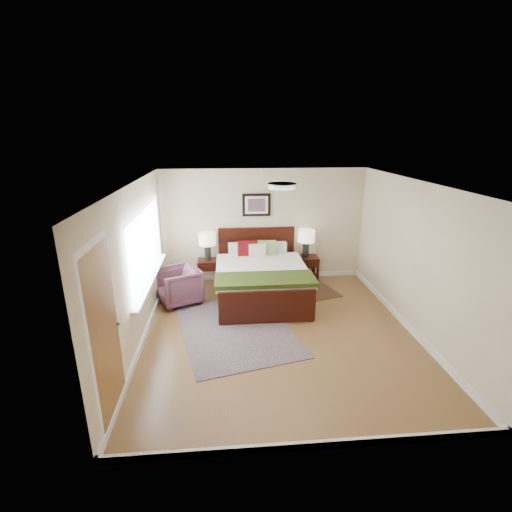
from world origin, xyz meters
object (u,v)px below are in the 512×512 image
object	(u,v)px
lamp_right	(306,238)
armchair	(179,286)
nightstand_left	(208,265)
lamp_left	(207,241)
bed	(261,272)
rug_persian	(235,328)
nightstand_right	(305,266)

from	to	relation	value
lamp_right	armchair	bearing A→B (deg)	-160.67
nightstand_left	lamp_left	xyz separation A→B (m)	(0.00, 0.02, 0.56)
bed	armchair	bearing A→B (deg)	-176.75
bed	rug_persian	world-z (taller)	bed
bed	armchair	distance (m)	1.65
lamp_left	rug_persian	distance (m)	2.36
bed	rug_persian	distance (m)	1.46
rug_persian	armchair	bearing A→B (deg)	119.51
lamp_left	armchair	xyz separation A→B (m)	(-0.54, -0.96, -0.63)
nightstand_left	rug_persian	world-z (taller)	nightstand_left
nightstand_left	nightstand_right	world-z (taller)	nightstand_right
lamp_left	lamp_right	xyz separation A→B (m)	(2.19, 0.00, 0.01)
lamp_left	armchair	world-z (taller)	lamp_left
armchair	rug_persian	bearing A→B (deg)	18.78
rug_persian	lamp_right	bearing A→B (deg)	37.78
rug_persian	nightstand_right	bearing A→B (deg)	37.59
lamp_left	rug_persian	bearing A→B (deg)	-76.11
bed	nightstand_left	distance (m)	1.39
bed	lamp_left	world-z (taller)	bed
bed	rug_persian	size ratio (longest dim) A/B	0.88
armchair	lamp_left	bearing A→B (deg)	126.07
nightstand_right	bed	bearing A→B (deg)	-142.13
bed	nightstand_right	bearing A→B (deg)	37.87
lamp_left	rug_persian	world-z (taller)	lamp_left
nightstand_left	lamp_right	distance (m)	2.26
bed	nightstand_left	size ratio (longest dim) A/B	4.06
nightstand_left	lamp_left	size ratio (longest dim) A/B	0.90
bed	lamp_left	bearing A→B (deg)	141.63
bed	lamp_right	world-z (taller)	bed
bed	armchair	xyz separation A→B (m)	(-1.64, -0.09, -0.19)
lamp_left	armchair	size ratio (longest dim) A/B	0.78
nightstand_right	lamp_right	bearing A→B (deg)	90.00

